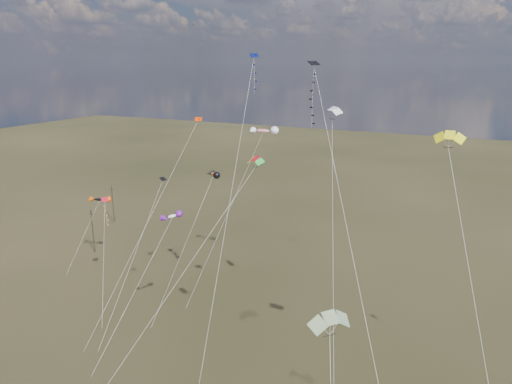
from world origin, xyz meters
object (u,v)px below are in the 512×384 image
at_px(parafoil_yellow, 450,137).
at_px(novelty_black_orange, 99,200).
at_px(utility_pole_near, 93,231).
at_px(utility_pole_far, 113,204).
at_px(diamond_black_high, 318,116).

height_order(parafoil_yellow, novelty_black_orange, parafoil_yellow).
distance_m(utility_pole_near, parafoil_yellow, 64.72).
xyz_separation_m(utility_pole_far, novelty_black_orange, (12.78, -16.55, 7.11)).
distance_m(utility_pole_far, novelty_black_orange, 22.08).
distance_m(utility_pole_far, diamond_black_high, 66.21).
distance_m(utility_pole_near, diamond_black_high, 54.31).
bearing_deg(novelty_black_orange, utility_pole_near, 151.97).
height_order(utility_pole_far, novelty_black_orange, novelty_black_orange).
bearing_deg(diamond_black_high, utility_pole_far, 151.29).
bearing_deg(parafoil_yellow, utility_pole_near, 162.90).
xyz_separation_m(parafoil_yellow, novelty_black_orange, (-52.92, 15.21, -16.20)).
relative_size(utility_pole_far, diamond_black_high, 0.24).
height_order(utility_pole_far, diamond_black_high, diamond_black_high).
height_order(diamond_black_high, parafoil_yellow, diamond_black_high).
xyz_separation_m(utility_pole_far, diamond_black_high, (54.06, -29.61, 24.17)).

